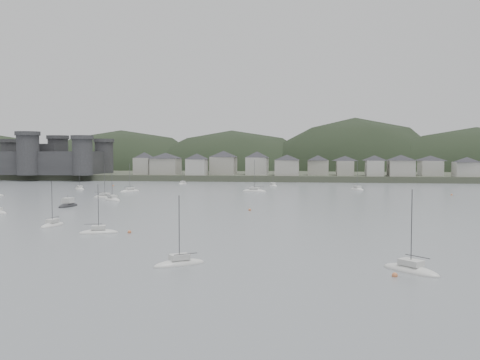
# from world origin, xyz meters

# --- Properties ---
(ground) EXTENTS (900.00, 900.00, 0.00)m
(ground) POSITION_xyz_m (0.00, 0.00, 0.00)
(ground) COLOR slate
(ground) RESTS_ON ground
(far_shore_land) EXTENTS (900.00, 250.00, 3.00)m
(far_shore_land) POSITION_xyz_m (0.00, 295.00, 1.50)
(far_shore_land) COLOR #383D2D
(far_shore_land) RESTS_ON ground
(forested_ridge) EXTENTS (851.55, 103.94, 102.57)m
(forested_ridge) POSITION_xyz_m (4.83, 269.40, -11.28)
(forested_ridge) COLOR black
(forested_ridge) RESTS_ON ground
(castle) EXTENTS (66.00, 43.00, 20.00)m
(castle) POSITION_xyz_m (-120.00, 179.80, 10.96)
(castle) COLOR #323134
(castle) RESTS_ON far_shore_land
(waterfront_town) EXTENTS (451.48, 28.46, 12.92)m
(waterfront_town) POSITION_xyz_m (50.59, 183.34, 8.66)
(waterfront_town) COLOR #A4A195
(waterfront_town) RESTS_ON far_shore_land
(moored_fleet) EXTENTS (263.12, 177.29, 13.33)m
(moored_fleet) POSITION_xyz_m (-2.50, 68.41, 0.18)
(moored_fleet) COLOR silver
(moored_fleet) RESTS_ON ground
(motor_launch_far) EXTENTS (3.61, 8.60, 4.00)m
(motor_launch_far) POSITION_xyz_m (-42.88, 47.65, 0.29)
(motor_launch_far) COLOR black
(motor_launch_far) RESTS_ON ground
(mooring_buoys) EXTENTS (170.75, 155.05, 0.70)m
(mooring_buoys) POSITION_xyz_m (9.90, 51.01, 0.15)
(mooring_buoys) COLOR #CA7043
(mooring_buoys) RESTS_ON ground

